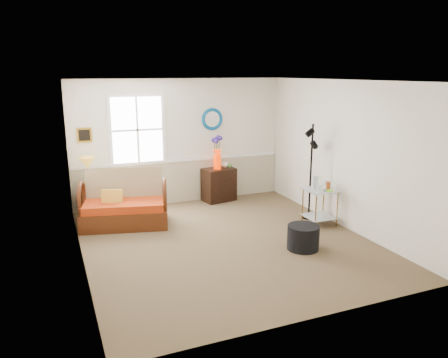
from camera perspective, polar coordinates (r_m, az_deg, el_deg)
name	(u,v)px	position (r m, az deg, el deg)	size (l,w,h in m)	color
floor	(226,242)	(7.28, 0.30, -8.20)	(4.50, 5.00, 0.01)	brown
ceiling	(226,81)	(6.74, 0.33, 12.73)	(4.50, 5.00, 0.01)	white
walls	(226,165)	(6.89, 0.31, 1.86)	(4.51, 5.01, 2.60)	silver
wainscot	(182,181)	(9.37, -5.53, -0.31)	(4.46, 0.02, 0.90)	#B6AB8F
chair_rail	(181,160)	(9.25, -5.58, 2.50)	(4.46, 0.04, 0.06)	white
window	(137,130)	(8.93, -11.25, 6.31)	(1.14, 0.06, 1.44)	white
picture	(84,135)	(8.81, -17.79, 5.48)	(0.28, 0.03, 0.28)	gold
mirror	(212,119)	(9.36, -1.58, 7.83)	(0.47, 0.47, 0.07)	#095EA4
loveseat	(124,199)	(8.08, -12.94, -2.56)	(1.52, 0.86, 0.99)	#4D1B0A
throw_pillow	(112,200)	(8.04, -14.39, -2.65)	(0.37, 0.09, 0.37)	orange
lamp_stand	(89,201)	(8.81, -17.18, -2.77)	(0.35, 0.35, 0.62)	black
table_lamp	(88,171)	(8.70, -17.36, 0.97)	(0.30, 0.30, 0.54)	gold
potted_plant	(95,178)	(8.68, -16.47, 0.10)	(0.32, 0.35, 0.28)	#397129
cabinet	(219,185)	(9.43, -0.68, -0.73)	(0.67, 0.43, 0.71)	black
flower_vase	(217,153)	(9.24, -0.89, 3.45)	(0.21, 0.21, 0.70)	#F32900
side_table	(320,207)	(8.15, 12.39, -3.58)	(0.53, 0.53, 0.67)	olive
tabletop_items	(322,183)	(8.05, 12.72, -0.49)	(0.39, 0.39, 0.23)	silver
floor_lamp	(311,172)	(8.34, 11.26, 0.91)	(0.26, 0.26, 1.81)	black
ottoman	(303,237)	(7.05, 10.31, -7.50)	(0.50, 0.50, 0.39)	black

